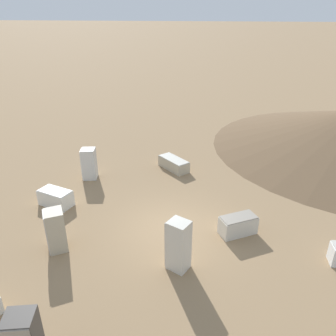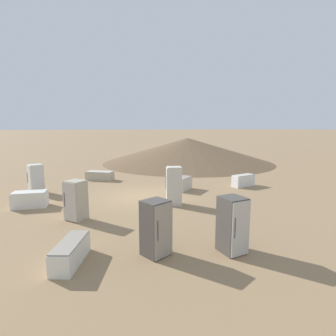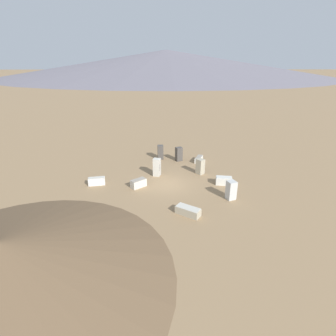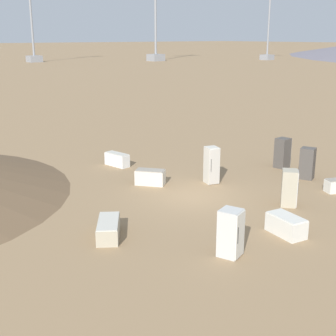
{
  "view_description": "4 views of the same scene",
  "coord_description": "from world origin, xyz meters",
  "px_view_note": "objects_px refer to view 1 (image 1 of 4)",
  "views": [
    {
      "loc": [
        10.73,
        3.38,
        7.97
      ],
      "look_at": [
        -1.45,
        -0.46,
        1.99
      ],
      "focal_mm": 35.0,
      "sensor_mm": 36.0,
      "label": 1
    },
    {
      "loc": [
        13.57,
        -4.05,
        3.75
      ],
      "look_at": [
        0.72,
        1.35,
        1.6
      ],
      "focal_mm": 28.0,
      "sensor_mm": 36.0,
      "label": 2
    },
    {
      "loc": [
        -22.96,
        0.73,
        10.95
      ],
      "look_at": [
        0.25,
        -0.04,
        1.62
      ],
      "focal_mm": 28.0,
      "sensor_mm": 36.0,
      "label": 3
    },
    {
      "loc": [
        -13.87,
        -15.49,
        7.28
      ],
      "look_at": [
        -0.77,
        0.92,
        1.34
      ],
      "focal_mm": 50.0,
      "sensor_mm": 36.0,
      "label": 4
    }
  ],
  "objects_px": {
    "discarded_fridge_3": "(238,225)",
    "discarded_fridge_7": "(178,245)",
    "discarded_fridge_0": "(56,198)",
    "discarded_fridge_2": "(174,164)",
    "discarded_fridge_1": "(89,164)",
    "discarded_fridge_8": "(56,231)"
  },
  "relations": [
    {
      "from": "discarded_fridge_7",
      "to": "discarded_fridge_8",
      "type": "distance_m",
      "value": 4.58
    },
    {
      "from": "discarded_fridge_2",
      "to": "discarded_fridge_7",
      "type": "distance_m",
      "value": 8.07
    },
    {
      "from": "discarded_fridge_1",
      "to": "discarded_fridge_2",
      "type": "relative_size",
      "value": 0.82
    },
    {
      "from": "discarded_fridge_3",
      "to": "discarded_fridge_7",
      "type": "bearing_deg",
      "value": -72.38
    },
    {
      "from": "discarded_fridge_3",
      "to": "discarded_fridge_7",
      "type": "height_order",
      "value": "discarded_fridge_7"
    },
    {
      "from": "discarded_fridge_0",
      "to": "discarded_fridge_1",
      "type": "relative_size",
      "value": 0.98
    },
    {
      "from": "discarded_fridge_0",
      "to": "discarded_fridge_3",
      "type": "height_order",
      "value": "discarded_fridge_3"
    },
    {
      "from": "discarded_fridge_2",
      "to": "discarded_fridge_8",
      "type": "bearing_deg",
      "value": 20.37
    },
    {
      "from": "discarded_fridge_8",
      "to": "discarded_fridge_3",
      "type": "bearing_deg",
      "value": -104.17
    },
    {
      "from": "discarded_fridge_0",
      "to": "discarded_fridge_2",
      "type": "distance_m",
      "value": 6.72
    },
    {
      "from": "discarded_fridge_7",
      "to": "discarded_fridge_1",
      "type": "bearing_deg",
      "value": 68.14
    },
    {
      "from": "discarded_fridge_0",
      "to": "discarded_fridge_3",
      "type": "bearing_deg",
      "value": -78.19
    },
    {
      "from": "discarded_fridge_0",
      "to": "discarded_fridge_1",
      "type": "bearing_deg",
      "value": 7.85
    },
    {
      "from": "discarded_fridge_1",
      "to": "discarded_fridge_3",
      "type": "height_order",
      "value": "discarded_fridge_1"
    },
    {
      "from": "discarded_fridge_7",
      "to": "discarded_fridge_8",
      "type": "relative_size",
      "value": 1.15
    },
    {
      "from": "discarded_fridge_3",
      "to": "discarded_fridge_8",
      "type": "xyz_separation_m",
      "value": [
        2.99,
        -6.3,
        0.43
      ]
    },
    {
      "from": "discarded_fridge_2",
      "to": "discarded_fridge_7",
      "type": "relative_size",
      "value": 1.08
    },
    {
      "from": "discarded_fridge_7",
      "to": "discarded_fridge_3",
      "type": "bearing_deg",
      "value": -16.2
    },
    {
      "from": "discarded_fridge_7",
      "to": "discarded_fridge_8",
      "type": "xyz_separation_m",
      "value": [
        0.38,
        -4.56,
        -0.13
      ]
    },
    {
      "from": "discarded_fridge_8",
      "to": "discarded_fridge_1",
      "type": "bearing_deg",
      "value": -21.46
    },
    {
      "from": "discarded_fridge_2",
      "to": "discarded_fridge_8",
      "type": "xyz_separation_m",
      "value": [
        8.04,
        -2.12,
        0.5
      ]
    },
    {
      "from": "discarded_fridge_1",
      "to": "discarded_fridge_2",
      "type": "distance_m",
      "value": 4.67
    }
  ]
}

